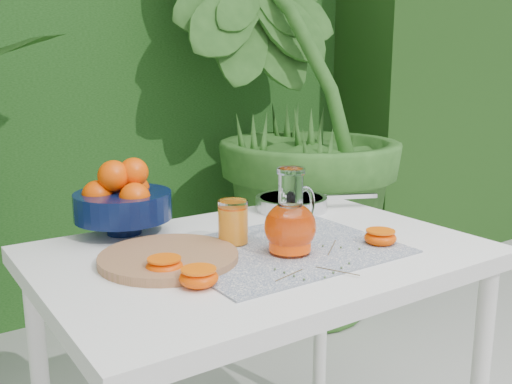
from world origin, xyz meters
TOP-DOWN VIEW (x-y plane):
  - hedge_backdrop at (0.06, 2.06)m, footprint 8.00×1.65m
  - potted_plant_right at (0.88, 1.10)m, footprint 2.69×2.69m
  - white_table at (0.03, 0.07)m, footprint 1.00×0.70m
  - placemat at (0.06, 0.03)m, footprint 0.51×0.40m
  - cutting_board at (-0.19, 0.10)m, footprint 0.37×0.37m
  - fruit_bowl at (-0.19, 0.36)m, footprint 0.28×0.28m
  - juice_pitcher at (0.06, -0.01)m, footprint 0.18×0.15m
  - juice_tumbler at (-0.01, 0.12)m, footprint 0.08×0.08m
  - saute_pan at (0.31, 0.31)m, footprint 0.38×0.28m
  - orange_halves at (-0.06, -0.03)m, footprint 0.59×0.19m
  - thyme_sprigs at (0.06, -0.10)m, footprint 0.28×0.22m

SIDE VIEW (x-z plane):
  - white_table at x=0.03m, z-range 0.29..1.04m
  - placemat at x=0.06m, z-range 0.75..0.75m
  - thyme_sprigs at x=0.06m, z-range 0.75..0.76m
  - cutting_board at x=-0.19m, z-range 0.75..0.77m
  - orange_halves at x=-0.06m, z-range 0.75..0.79m
  - saute_pan at x=0.31m, z-range 0.75..0.79m
  - juice_tumbler at x=-0.01m, z-range 0.75..0.85m
  - juice_pitcher at x=0.06m, z-range 0.72..0.92m
  - fruit_bowl at x=-0.19m, z-range 0.74..0.93m
  - potted_plant_right at x=0.88m, z-range 0.00..1.91m
  - hedge_backdrop at x=0.06m, z-range -0.06..2.44m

